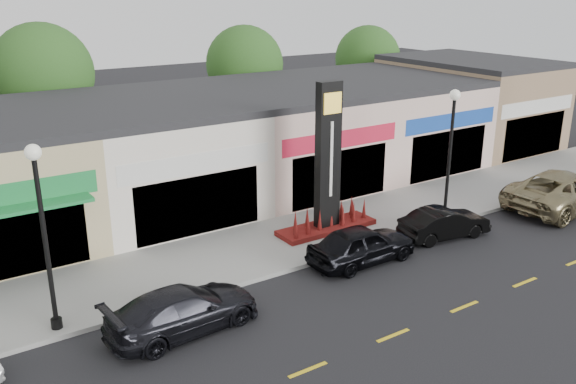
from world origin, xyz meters
The scene contains 17 objects.
ground centered at (0.00, 0.00, 0.00)m, with size 120.00×120.00×0.00m, color black.
sidewalk centered at (0.00, 4.35, 0.07)m, with size 52.00×4.30×0.15m, color gray.
curb centered at (0.00, 2.10, 0.07)m, with size 52.00×0.20×0.15m, color gray.
shop_cream centered at (-1.50, 11.47, 2.40)m, with size 7.00×10.01×4.80m.
shop_pink_w centered at (5.50, 11.47, 2.40)m, with size 7.00×10.01×4.80m.
shop_pink_e centered at (12.50, 11.47, 2.40)m, with size 7.00×10.01×4.80m.
shop_tan centered at (19.50, 11.48, 2.65)m, with size 7.00×10.01×5.30m.
tree_rear_west centered at (-4.00, 19.50, 5.22)m, with size 5.20×5.20×7.83m.
tree_rear_mid centered at (8.00, 19.50, 4.88)m, with size 4.80×4.80×7.29m.
tree_rear_east centered at (18.00, 19.50, 4.63)m, with size 4.60×4.60×6.94m.
lamp_west_near centered at (-8.00, 2.50, 3.48)m, with size 0.44×0.44×5.47m.
lamp_east_near centered at (8.00, 2.50, 3.48)m, with size 0.44×0.44×5.47m.
pylon_sign centered at (3.00, 4.20, 2.27)m, with size 4.20×1.30×6.00m.
car_dark_sedan centered at (-4.88, 0.58, 0.67)m, with size 4.59×1.86×1.33m, color black.
car_black_sedan centered at (2.39, 1.28, 0.71)m, with size 4.16×1.67×1.42m, color black.
car_black_conv centered at (6.63, 1.26, 0.61)m, with size 3.72×1.30×1.22m, color black.
car_gold_suv centered at (13.64, 0.67, 0.87)m, with size 6.23×2.87×1.73m, color #8C7F59.
Camera 1 is at (-10.92, -14.05, 9.54)m, focal length 38.00 mm.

